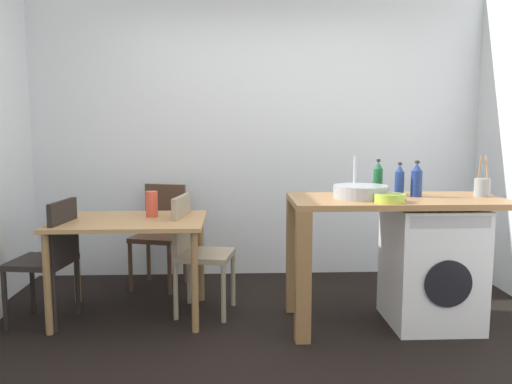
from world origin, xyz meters
TOP-DOWN VIEW (x-y plane):
  - ground_plane at (0.00, 0.00)m, footprint 5.46×5.46m
  - wall_back at (0.00, 1.75)m, footprint 4.60×0.10m
  - dining_table at (-1.00, 0.61)m, footprint 1.10×0.76m
  - chair_person_seat at (-1.55, 0.50)m, footprint 0.45×0.45m
  - chair_opposite at (-0.53, 0.67)m, footprint 0.47×0.47m
  - chair_spare_by_wall at (-0.88, 1.38)m, footprint 0.49×0.49m
  - kitchen_counter at (0.71, 0.38)m, footprint 1.50×0.68m
  - washing_machine at (1.18, 0.37)m, footprint 0.60×0.61m
  - sink_basin at (0.65, 0.38)m, footprint 0.38×0.38m
  - tap at (0.65, 0.56)m, footprint 0.02×0.02m
  - bottle_tall_green at (0.84, 0.61)m, footprint 0.07×0.07m
  - bottle_squat_brown at (0.96, 0.47)m, footprint 0.07×0.07m
  - bottle_clear_small at (1.07, 0.44)m, footprint 0.08×0.08m
  - mixing_bowl at (0.80, 0.18)m, footprint 0.21×0.21m
  - utensil_crock at (1.55, 0.43)m, footprint 0.11×0.11m
  - vase at (-0.85, 0.71)m, footprint 0.09×0.09m
  - scissors at (0.87, 0.28)m, footprint 0.15×0.06m

SIDE VIEW (x-z plane):
  - ground_plane at x=0.00m, z-range 0.00..0.00m
  - washing_machine at x=1.18m, z-range 0.00..0.86m
  - chair_person_seat at x=-1.55m, z-range 0.06..0.96m
  - chair_opposite at x=-0.53m, z-range 0.06..0.96m
  - chair_spare_by_wall at x=-0.88m, z-range 0.06..0.96m
  - dining_table at x=-1.00m, z-range 0.27..1.01m
  - kitchen_counter at x=0.71m, z-range 0.30..1.22m
  - vase at x=-0.85m, z-range 0.74..0.93m
  - scissors at x=0.87m, z-range 0.92..0.93m
  - mixing_bowl at x=0.80m, z-range 0.92..0.98m
  - sink_basin at x=0.65m, z-range 0.92..1.01m
  - utensil_crock at x=1.55m, z-range 0.84..1.14m
  - bottle_squat_brown at x=0.96m, z-range 0.91..1.15m
  - bottle_clear_small at x=1.07m, z-range 0.91..1.17m
  - bottle_tall_green at x=0.84m, z-range 0.91..1.17m
  - tap at x=0.65m, z-range 0.92..1.20m
  - wall_back at x=0.00m, z-range 0.00..2.70m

